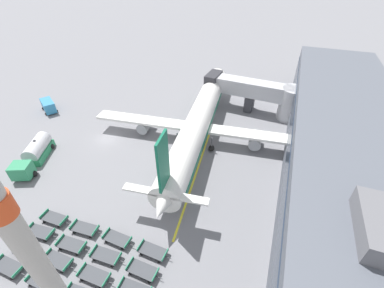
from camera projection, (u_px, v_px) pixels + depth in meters
name	position (u px, v px, depth m)	size (l,w,h in m)	color
ground_plane	(107.00, 139.00, 45.93)	(500.00, 500.00, 0.00)	gray
terminal_wing	(347.00, 167.00, 32.64)	(14.73, 71.04, 11.45)	#565B66
jet_bridge	(263.00, 94.00, 51.14)	(20.16, 6.15, 6.68)	silver
airplane	(199.00, 121.00, 44.19)	(37.10, 42.47, 12.26)	white
fuel_tanker_primary	(35.00, 153.00, 40.54)	(6.05, 9.63, 3.11)	#2D8C5B
service_van	(48.00, 106.00, 53.24)	(4.79, 4.11, 2.33)	teal
baggage_dolly_row_near_col_a	(9.00, 267.00, 26.73)	(3.88, 1.66, 0.92)	#424449
baggage_dolly_row_near_col_b	(43.00, 281.00, 25.56)	(3.89, 1.68, 0.92)	#424449
baggage_dolly_row_mid_a_col_a	(25.00, 248.00, 28.43)	(3.89, 1.71, 0.92)	#424449
baggage_dolly_row_mid_a_col_b	(58.00, 261.00, 27.27)	(3.89, 1.69, 0.92)	#424449
baggage_dolly_row_mid_a_col_c	(94.00, 276.00, 26.00)	(3.87, 1.63, 0.92)	#424449
baggage_dolly_row_mid_b_col_a	(40.00, 232.00, 30.06)	(3.91, 1.77, 0.92)	#424449
baggage_dolly_row_mid_b_col_b	(72.00, 245.00, 28.75)	(3.90, 1.72, 0.92)	#424449
baggage_dolly_row_mid_b_col_c	(106.00, 256.00, 27.71)	(3.89, 1.71, 0.92)	#424449
baggage_dolly_row_mid_b_col_d	(143.00, 270.00, 26.45)	(3.89, 1.70, 0.92)	#424449
baggage_dolly_row_far_col_a	(55.00, 218.00, 31.60)	(3.88, 1.65, 0.92)	#424449
baggage_dolly_row_far_col_b	(85.00, 229.00, 30.44)	(3.91, 1.76, 0.92)	#424449
baggage_dolly_row_far_col_c	(117.00, 239.00, 29.35)	(3.90, 1.72, 0.92)	#424449
baggage_dolly_row_far_col_d	(153.00, 251.00, 28.14)	(3.90, 1.71, 0.92)	#424449
stand_guidance_stripe	(196.00, 173.00, 38.79)	(2.95, 23.66, 0.01)	yellow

